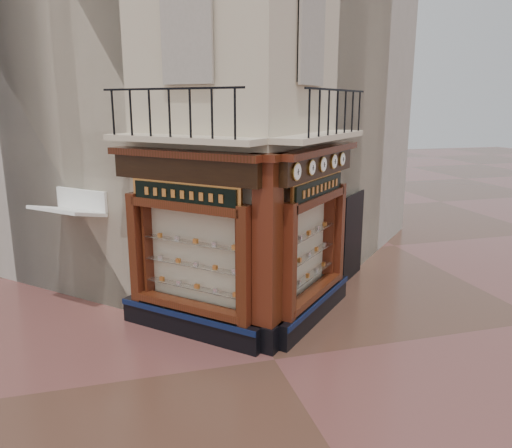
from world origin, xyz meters
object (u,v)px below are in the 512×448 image
object	(u,v)px
corner_pilaster	(268,257)
clock_d	(334,161)
clock_a	(296,172)
signboard_left	(184,194)
clock_e	(342,159)
awning	(76,308)
clock_b	(312,168)
clock_c	(323,164)
signboard_right	(319,188)

from	to	relation	value
corner_pilaster	clock_d	size ratio (longest dim) A/B	11.82
clock_a	signboard_left	bearing A→B (deg)	106.99
clock_a	clock_e	bearing A→B (deg)	0.00
clock_e	clock_a	bearing A→B (deg)	-180.00
clock_a	clock_d	world-z (taller)	clock_a
awning	signboard_left	size ratio (longest dim) A/B	0.83
clock_e	signboard_left	world-z (taller)	clock_e
awning	clock_e	bearing A→B (deg)	-148.45
signboard_left	clock_d	bearing A→B (deg)	-129.44
clock_b	clock_c	world-z (taller)	clock_c
clock_d	clock_e	world-z (taller)	clock_d
awning	signboard_left	xyz separation A→B (m)	(2.46, -2.20, 3.10)
clock_b	clock_c	size ratio (longest dim) A/B	0.97
clock_c	clock_e	bearing A→B (deg)	0.00
awning	clock_a	bearing A→B (deg)	-171.19
signboard_left	awning	bearing A→B (deg)	3.19
corner_pilaster	clock_a	bearing A→B (deg)	-50.77
clock_a	clock_b	size ratio (longest dim) A/B	1.09
clock_c	signboard_right	distance (m)	0.54
clock_c	awning	size ratio (longest dim) A/B	0.21
clock_b	clock_c	distance (m)	0.61
signboard_left	clock_c	bearing A→B (deg)	-137.48
signboard_left	signboard_right	size ratio (longest dim) A/B	1.01
corner_pilaster	awning	bearing A→B (deg)	95.66
clock_a	signboard_right	xyz separation A→B (m)	(0.91, 1.07, -0.52)
clock_d	awning	xyz separation A→B (m)	(-5.87, 1.87, -3.62)
clock_c	clock_e	world-z (taller)	clock_c
clock_c	signboard_right	world-z (taller)	clock_c
corner_pilaster	awning	size ratio (longest dim) A/B	2.45
clock_a	signboard_left	distance (m)	2.33
corner_pilaster	signboard_right	xyz separation A→B (m)	(1.46, 1.01, 1.15)
clock_c	signboard_right	bearing A→B (deg)	57.70
clock_c	clock_d	world-z (taller)	clock_d
signboard_left	signboard_right	bearing A→B (deg)	-135.00
corner_pilaster	clock_b	world-z (taller)	corner_pilaster
clock_b	clock_d	bearing A→B (deg)	-0.00
clock_b	awning	distance (m)	6.75
clock_a	clock_c	world-z (taller)	clock_a
clock_b	clock_e	size ratio (longest dim) A/B	1.01
clock_a	clock_e	world-z (taller)	clock_a
clock_b	signboard_right	world-z (taller)	clock_b
clock_a	corner_pilaster	bearing A→B (deg)	129.23
signboard_right	signboard_left	bearing A→B (deg)	135.00
corner_pilaster	clock_c	bearing A→B (deg)	-14.26
awning	signboard_right	world-z (taller)	signboard_right
clock_d	corner_pilaster	bearing A→B (deg)	169.62
clock_b	clock_c	xyz separation A→B (m)	(0.43, 0.43, 0.00)
clock_e	awning	distance (m)	7.37
clock_a	clock_d	xyz separation A→B (m)	(1.40, 1.40, 0.00)
clock_c	clock_d	xyz separation A→B (m)	(0.46, 0.46, 0.00)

